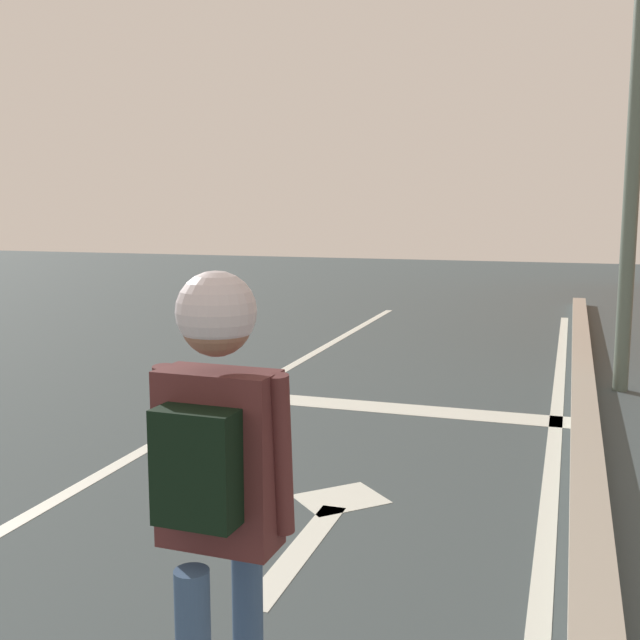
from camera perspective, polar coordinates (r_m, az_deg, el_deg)
lane_line_center at (r=5.82m, az=-18.04°, el=-12.00°), size 0.12×20.00×0.01m
lane_line_curbside at (r=4.81m, az=16.16°, el=-16.35°), size 0.12×20.00×0.01m
stop_bar at (r=7.76m, az=5.52°, el=-6.47°), size 3.35×0.40×0.01m
lane_arrow_stem at (r=4.71m, az=-1.51°, el=-16.57°), size 0.16×1.40×0.01m
lane_arrow_head at (r=5.45m, az=1.55°, el=-12.97°), size 0.71×0.71×0.01m
curb_strip at (r=4.79m, az=19.30°, el=-15.76°), size 0.24×24.00×0.14m
skater at (r=2.54m, az=-7.57°, el=-10.52°), size 0.48×0.63×1.72m
traffic_signal_mast at (r=8.96m, az=17.41°, el=17.96°), size 3.68×0.34×5.27m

